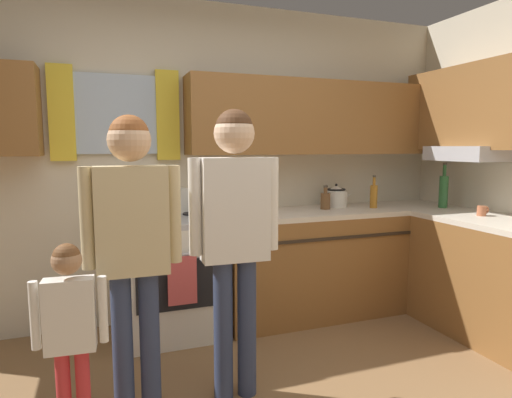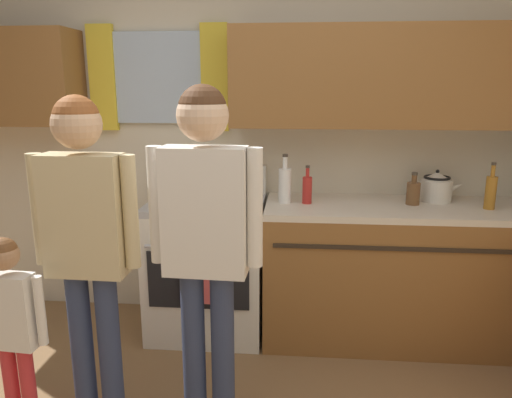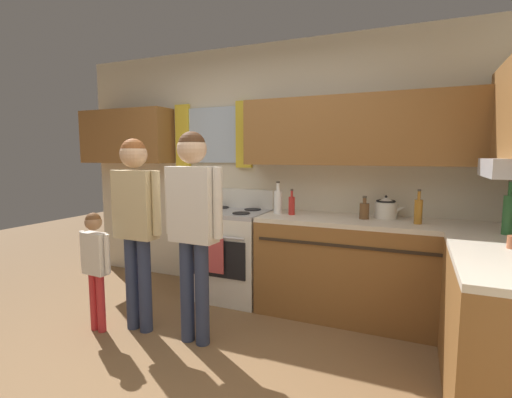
% 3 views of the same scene
% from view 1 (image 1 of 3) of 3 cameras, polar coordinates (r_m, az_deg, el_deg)
% --- Properties ---
extents(back_wall_unit, '(4.60, 0.42, 2.60)m').
position_cam_1_polar(back_wall_unit, '(3.62, -6.85, 6.98)').
color(back_wall_unit, beige).
rests_on(back_wall_unit, ground).
extents(kitchen_counter_run, '(2.16, 1.84, 0.90)m').
position_cam_1_polar(kitchen_counter_run, '(3.81, 17.48, -8.41)').
color(kitchen_counter_run, brown).
rests_on(kitchen_counter_run, ground).
extents(stove_oven, '(0.74, 0.67, 1.10)m').
position_cam_1_polar(stove_oven, '(3.43, -10.72, -9.66)').
color(stove_oven, silver).
rests_on(stove_oven, ground).
extents(bottle_sauce_red, '(0.06, 0.06, 0.25)m').
position_cam_1_polar(bottle_sauce_red, '(3.47, -0.28, -0.43)').
color(bottle_sauce_red, red).
rests_on(bottle_sauce_red, kitchen_counter_run).
extents(bottle_oil_amber, '(0.06, 0.06, 0.29)m').
position_cam_1_polar(bottle_oil_amber, '(3.94, 15.22, 0.44)').
color(bottle_oil_amber, '#B27223').
rests_on(bottle_oil_amber, kitchen_counter_run).
extents(bottle_wine_green, '(0.08, 0.08, 0.39)m').
position_cam_1_polar(bottle_wine_green, '(4.16, 23.44, 1.02)').
color(bottle_wine_green, '#2D6633').
rests_on(bottle_wine_green, kitchen_counter_run).
extents(bottle_milk_white, '(0.08, 0.08, 0.31)m').
position_cam_1_polar(bottle_milk_white, '(3.43, -2.55, -0.08)').
color(bottle_milk_white, white).
rests_on(bottle_milk_white, kitchen_counter_run).
extents(bottle_squat_brown, '(0.08, 0.08, 0.21)m').
position_cam_1_polar(bottle_squat_brown, '(3.78, 9.11, -0.17)').
color(bottle_squat_brown, brown).
rests_on(bottle_squat_brown, kitchen_counter_run).
extents(cup_terracotta, '(0.11, 0.07, 0.08)m').
position_cam_1_polar(cup_terracotta, '(3.81, 27.59, -1.38)').
color(cup_terracotta, '#B76642').
rests_on(cup_terracotta, kitchen_counter_run).
extents(stovetop_kettle, '(0.27, 0.20, 0.21)m').
position_cam_1_polar(stovetop_kettle, '(3.96, 10.50, 0.39)').
color(stovetop_kettle, silver).
rests_on(stovetop_kettle, kitchen_counter_run).
extents(adult_holding_child, '(0.50, 0.22, 1.59)m').
position_cam_1_polar(adult_holding_child, '(2.31, -15.93, -4.19)').
color(adult_holding_child, '#2D3856').
rests_on(adult_holding_child, ground).
extents(adult_in_plaid, '(0.51, 0.22, 1.64)m').
position_cam_1_polar(adult_in_plaid, '(2.40, -2.81, -2.81)').
color(adult_in_plaid, '#2D3856').
rests_on(adult_in_plaid, ground).
extents(small_child, '(0.33, 0.13, 1.00)m').
position_cam_1_polar(small_child, '(2.26, -23.28, -14.68)').
color(small_child, red).
rests_on(small_child, ground).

